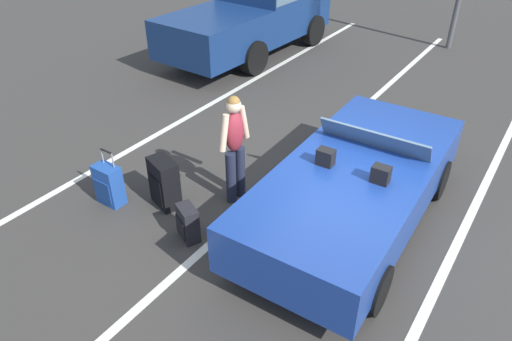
% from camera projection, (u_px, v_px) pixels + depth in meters
% --- Properties ---
extents(ground_plane, '(80.00, 80.00, 0.00)m').
position_uv_depth(ground_plane, '(350.00, 222.00, 6.61)').
color(ground_plane, '#383533').
extents(lot_line_near, '(18.00, 0.12, 0.01)m').
position_uv_depth(lot_line_near, '(449.00, 261.00, 5.97)').
color(lot_line_near, silver).
rests_on(lot_line_near, ground_plane).
extents(lot_line_mid, '(18.00, 0.12, 0.01)m').
position_uv_depth(lot_line_mid, '(270.00, 191.00, 7.24)').
color(lot_line_mid, silver).
rests_on(lot_line_mid, ground_plane).
extents(lot_line_far, '(18.00, 0.12, 0.01)m').
position_uv_depth(lot_line_far, '(144.00, 142.00, 8.51)').
color(lot_line_far, silver).
rests_on(lot_line_far, ground_plane).
extents(convertible_car, '(4.18, 1.91, 1.24)m').
position_uv_depth(convertible_car, '(361.00, 180.00, 6.43)').
color(convertible_car, navy).
rests_on(convertible_car, ground_plane).
extents(suitcase_large_black, '(0.43, 0.55, 0.74)m').
position_uv_depth(suitcase_large_black, '(164.00, 183.00, 6.76)').
color(suitcase_large_black, black).
rests_on(suitcase_large_black, ground_plane).
extents(suitcase_medium_bright, '(0.26, 0.40, 0.86)m').
position_uv_depth(suitcase_medium_bright, '(109.00, 185.00, 6.82)').
color(suitcase_medium_bright, '#1E479E').
rests_on(suitcase_medium_bright, ground_plane).
extents(suitcase_small_carryon, '(0.33, 0.39, 0.50)m').
position_uv_depth(suitcase_small_carryon, '(188.00, 223.00, 6.20)').
color(suitcase_small_carryon, black).
rests_on(suitcase_small_carryon, ground_plane).
extents(traveler_person, '(0.61, 0.25, 1.65)m').
position_uv_depth(traveler_person, '(235.00, 144.00, 6.58)').
color(traveler_person, '#1E2338').
rests_on(traveler_person, ground_plane).
extents(parked_pickup_truck_near, '(5.08, 2.24, 2.10)m').
position_uv_depth(parked_pickup_truck_near, '(258.00, 8.00, 11.99)').
color(parked_pickup_truck_near, navy).
rests_on(parked_pickup_truck_near, ground_plane).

